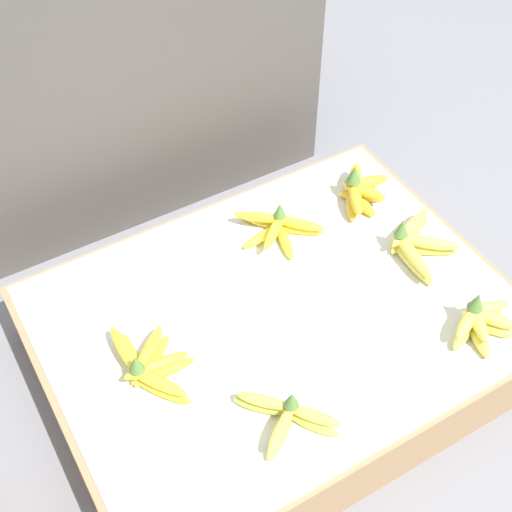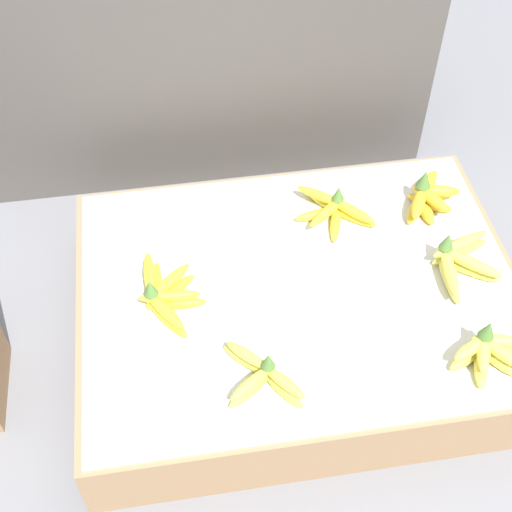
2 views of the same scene
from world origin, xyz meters
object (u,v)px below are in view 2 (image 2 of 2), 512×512
object	(u,v)px
banana_bunch_front_right	(487,351)
banana_bunch_middle_left	(164,295)
banana_bunch_middle_right	(458,261)
banana_bunch_back_right	(427,197)
banana_bunch_front_midleft	(260,376)
banana_bunch_back_midright	(334,209)

from	to	relation	value
banana_bunch_front_right	banana_bunch_middle_left	distance (m)	0.72
banana_bunch_middle_left	banana_bunch_middle_right	size ratio (longest dim) A/B	1.22
banana_bunch_front_right	banana_bunch_middle_right	size ratio (longest dim) A/B	0.89
banana_bunch_front_right	banana_bunch_back_right	distance (m)	0.47
banana_bunch_front_midleft	banana_bunch_middle_left	bearing A→B (deg)	126.75
banana_bunch_middle_right	banana_bunch_middle_left	bearing A→B (deg)	179.31
banana_bunch_front_midleft	banana_bunch_back_midright	bearing A→B (deg)	60.01
banana_bunch_middle_right	banana_bunch_back_midright	size ratio (longest dim) A/B	0.96
banana_bunch_middle_left	banana_bunch_back_midright	world-z (taller)	banana_bunch_middle_left
banana_bunch_middle_left	banana_bunch_middle_right	xyz separation A→B (m)	(0.70, -0.01, 0.00)
banana_bunch_front_midleft	banana_bunch_back_midright	distance (m)	0.53
banana_bunch_back_midright	banana_bunch_middle_left	bearing A→B (deg)	-154.60
banana_bunch_front_right	banana_bunch_front_midleft	bearing A→B (deg)	177.94
banana_bunch_front_right	banana_bunch_back_midright	distance (m)	0.52
banana_bunch_front_midleft	banana_bunch_middle_right	distance (m)	0.56
banana_bunch_middle_right	banana_bunch_back_right	distance (m)	0.22
banana_bunch_middle_right	banana_bunch_back_midright	distance (m)	0.33
banana_bunch_back_right	banana_bunch_middle_right	bearing A→B (deg)	-88.52
banana_bunch_front_midleft	banana_bunch_front_right	bearing A→B (deg)	-2.06
banana_bunch_middle_left	banana_bunch_back_midright	xyz separation A→B (m)	(0.44, 0.21, -0.00)
banana_bunch_back_midright	banana_bunch_front_right	bearing A→B (deg)	-64.66
banana_bunch_middle_left	banana_bunch_back_right	size ratio (longest dim) A/B	1.34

